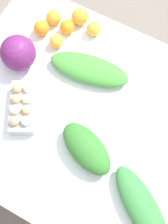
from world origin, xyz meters
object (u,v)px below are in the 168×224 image
object	(u,v)px
greens_bunch_kale	(89,69)
orange_2	(41,28)
orange_0	(54,18)
orange_4	(56,41)
cabbage_purple	(18,53)
orange_1	(80,17)
orange_3	(67,27)
greens_bunch_scallion	(86,149)
greens_bunch_beet_tops	(141,207)
egg_carton	(23,107)
orange_5	(94,29)

from	to	relation	value
greens_bunch_kale	orange_2	size ratio (longest dim) A/B	4.97
orange_0	orange_4	xyz separation A→B (m)	(0.08, -0.11, -0.00)
greens_bunch_kale	orange_0	distance (m)	0.33
greens_bunch_kale	orange_0	size ratio (longest dim) A/B	5.04
greens_bunch_kale	orange_0	world-z (taller)	orange_0
cabbage_purple	greens_bunch_kale	distance (m)	0.33
orange_0	orange_1	xyz separation A→B (m)	(0.11, 0.06, 0.00)
greens_bunch_kale	orange_3	world-z (taller)	same
orange_2	greens_bunch_scallion	bearing A→B (deg)	-41.47
cabbage_purple	greens_bunch_beet_tops	distance (m)	0.85
cabbage_purple	egg_carton	bearing A→B (deg)	-54.32
orange_1	orange_0	bearing A→B (deg)	-150.05
cabbage_purple	orange_1	distance (m)	0.36
greens_bunch_scallion	orange_2	world-z (taller)	greens_bunch_scallion
greens_bunch_kale	orange_4	xyz separation A→B (m)	(-0.21, 0.06, -0.00)
greens_bunch_kale	greens_bunch_beet_tops	bearing A→B (deg)	-43.01
orange_0	greens_bunch_beet_tops	bearing A→B (deg)	-38.57
cabbage_purple	orange_1	bearing A→B (deg)	67.83
cabbage_purple	greens_bunch_kale	xyz separation A→B (m)	(0.31, 0.10, -0.05)
greens_bunch_scallion	orange_4	world-z (taller)	greens_bunch_scallion
orange_2	orange_5	xyz separation A→B (m)	(0.22, 0.12, -0.00)
egg_carton	greens_bunch_kale	distance (m)	0.35
egg_carton	orange_2	world-z (taller)	egg_carton
egg_carton	orange_0	xyz separation A→B (m)	(-0.12, 0.47, -0.01)
greens_bunch_scallion	orange_4	xyz separation A→B (m)	(-0.38, 0.39, -0.02)
greens_bunch_scallion	orange_5	bearing A→B (deg)	115.04
greens_bunch_kale	greens_bunch_scallion	xyz separation A→B (m)	(0.17, -0.34, 0.01)
cabbage_purple	orange_0	size ratio (longest dim) A/B	2.19
orange_5	orange_3	bearing A→B (deg)	-155.41
egg_carton	orange_1	world-z (taller)	egg_carton
cabbage_purple	orange_5	distance (m)	0.38
cabbage_purple	orange_2	bearing A→B (deg)	89.00
orange_3	orange_5	distance (m)	0.13
orange_4	orange_5	distance (m)	0.19
cabbage_purple	greens_bunch_kale	size ratio (longest dim) A/B	0.43
greens_bunch_beet_tops	orange_3	xyz separation A→B (m)	(-0.67, 0.59, -0.00)
orange_0	egg_carton	bearing A→B (deg)	-75.54
orange_1	orange_5	xyz separation A→B (m)	(0.09, -0.03, -0.01)
orange_1	cabbage_purple	bearing A→B (deg)	-112.17
greens_bunch_kale	orange_1	bearing A→B (deg)	127.32
egg_carton	greens_bunch_scallion	distance (m)	0.34
egg_carton	orange_2	bearing A→B (deg)	-8.62
cabbage_purple	orange_5	world-z (taller)	cabbage_purple
orange_2	orange_4	world-z (taller)	orange_2
egg_carton	orange_2	size ratio (longest dim) A/B	3.39
greens_bunch_scallion	orange_3	size ratio (longest dim) A/B	3.72
greens_bunch_beet_tops	greens_bunch_scallion	bearing A→B (deg)	161.44
orange_1	orange_4	world-z (taller)	orange_1
egg_carton	orange_0	size ratio (longest dim) A/B	3.44
greens_bunch_scallion	orange_1	xyz separation A→B (m)	(-0.34, 0.56, -0.01)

